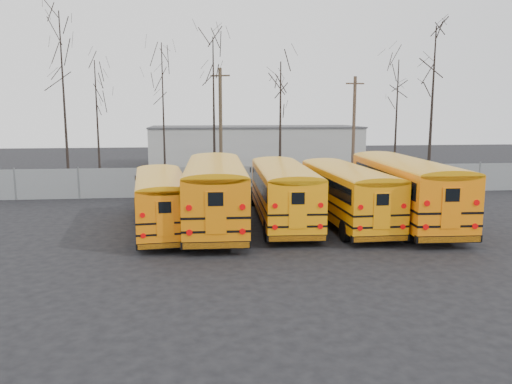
{
  "coord_description": "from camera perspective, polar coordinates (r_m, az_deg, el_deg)",
  "views": [
    {
      "loc": [
        -4.23,
        -21.56,
        5.7
      ],
      "look_at": [
        -1.26,
        3.55,
        1.6
      ],
      "focal_mm": 35.0,
      "sensor_mm": 36.0,
      "label": 1
    }
  ],
  "objects": [
    {
      "name": "bus_c",
      "position": [
        25.48,
        3.07,
        0.44
      ],
      "size": [
        3.01,
        11.21,
        3.11
      ],
      "rotation": [
        0.0,
        0.0,
        -0.04
      ],
      "color": "black",
      "rests_on": "ground"
    },
    {
      "name": "bus_e",
      "position": [
        26.64,
        16.53,
        0.81
      ],
      "size": [
        3.34,
        12.23,
        3.39
      ],
      "rotation": [
        0.0,
        0.0,
        -0.05
      ],
      "color": "black",
      "rests_on": "ground"
    },
    {
      "name": "ground",
      "position": [
        22.7,
        4.24,
        -5.36
      ],
      "size": [
        120.0,
        120.0,
        0.0
      ],
      "primitive_type": "plane",
      "color": "black",
      "rests_on": "ground"
    },
    {
      "name": "tree_7",
      "position": [
        41.51,
        19.46,
        9.17
      ],
      "size": [
        0.26,
        0.26,
        12.09
      ],
      "primitive_type": "cone",
      "color": "black",
      "rests_on": "ground"
    },
    {
      "name": "bus_d",
      "position": [
        25.69,
        10.18,
        0.29
      ],
      "size": [
        2.75,
        10.92,
        3.04
      ],
      "rotation": [
        0.0,
        0.0,
        0.02
      ],
      "color": "black",
      "rests_on": "ground"
    },
    {
      "name": "utility_pole_left",
      "position": [
        40.47,
        -4.06,
        7.73
      ],
      "size": [
        1.53,
        0.75,
        9.08
      ],
      "rotation": [
        0.0,
        0.0,
        -0.41
      ],
      "color": "#483929",
      "rests_on": "ground"
    },
    {
      "name": "tree_2",
      "position": [
        36.11,
        -17.64,
        6.95
      ],
      "size": [
        0.26,
        0.26,
        9.1
      ],
      "primitive_type": "cone",
      "color": "black",
      "rests_on": "ground"
    },
    {
      "name": "utility_pole_right",
      "position": [
        40.7,
        11.1,
        7.1
      ],
      "size": [
        1.5,
        0.26,
        8.41
      ],
      "rotation": [
        0.0,
        0.0,
        0.07
      ],
      "color": "brown",
      "rests_on": "ground"
    },
    {
      "name": "tree_5",
      "position": [
        35.71,
        2.79,
        7.37
      ],
      "size": [
        0.26,
        0.26,
        9.12
      ],
      "primitive_type": "cone",
      "color": "black",
      "rests_on": "ground"
    },
    {
      "name": "tree_3",
      "position": [
        38.01,
        -10.53,
        8.49
      ],
      "size": [
        0.26,
        0.26,
        10.64
      ],
      "primitive_type": "cone",
      "color": "black",
      "rests_on": "ground"
    },
    {
      "name": "bus_a",
      "position": [
        24.41,
        -10.8,
        -0.48
      ],
      "size": [
        3.35,
        10.31,
        2.84
      ],
      "rotation": [
        0.0,
        0.0,
        0.1
      ],
      "color": "black",
      "rests_on": "ground"
    },
    {
      "name": "fence",
      "position": [
        34.15,
        0.44,
        1.3
      ],
      "size": [
        40.0,
        0.04,
        2.0
      ],
      "primitive_type": "cube",
      "color": "gray",
      "rests_on": "ground"
    },
    {
      "name": "tree_1",
      "position": [
        36.53,
        -21.06,
        9.26
      ],
      "size": [
        0.26,
        0.26,
        12.23
      ],
      "primitive_type": "cone",
      "color": "black",
      "rests_on": "ground"
    },
    {
      "name": "tree_6",
      "position": [
        39.82,
        15.72,
        7.52
      ],
      "size": [
        0.26,
        0.26,
        9.52
      ],
      "primitive_type": "cone",
      "color": "black",
      "rests_on": "ground"
    },
    {
      "name": "bus_b",
      "position": [
        24.7,
        -4.7,
        0.52
      ],
      "size": [
        3.15,
        12.16,
        3.38
      ],
      "rotation": [
        0.0,
        0.0,
        -0.03
      ],
      "color": "black",
      "rests_on": "ground"
    },
    {
      "name": "distant_building",
      "position": [
        54.05,
        -0.1,
        5.29
      ],
      "size": [
        22.0,
        8.0,
        4.0
      ],
      "primitive_type": "cube",
      "color": "#A9A9A4",
      "rests_on": "ground"
    },
    {
      "name": "tree_4",
      "position": [
        37.86,
        -4.84,
        8.94
      ],
      "size": [
        0.26,
        0.26,
        11.09
      ],
      "primitive_type": "cone",
      "color": "black",
      "rests_on": "ground"
    }
  ]
}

